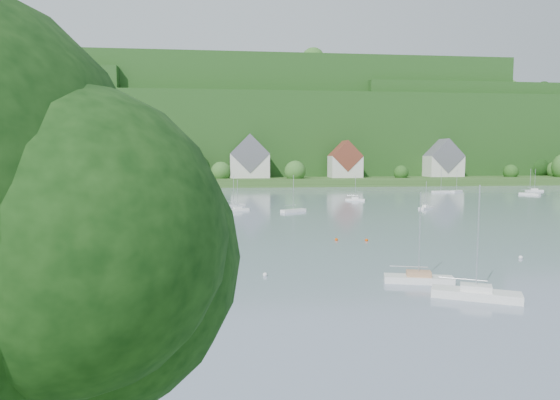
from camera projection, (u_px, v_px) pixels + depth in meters
name	position (u px, v px, depth m)	size (l,w,h in m)	color
far_shore_strip	(237.00, 180.00, 213.71)	(600.00, 60.00, 3.00)	#2E511E
forested_ridge	(235.00, 137.00, 279.65)	(620.00, 181.22, 69.89)	#173B13
village_building_0	(99.00, 162.00, 194.04)	(14.00, 10.40, 16.00)	silver
village_building_1	(164.00, 164.00, 198.85)	(12.00, 9.36, 14.00)	silver
village_building_2	(249.00, 160.00, 201.58)	(16.00, 11.44, 18.00)	silver
village_building_3	(345.00, 162.00, 204.09)	(13.00, 10.40, 15.50)	silver
village_building_4	(443.00, 161.00, 213.00)	(15.00, 10.40, 16.50)	silver
near_sailboat_1	(141.00, 304.00, 38.95)	(6.09, 2.54, 7.98)	#184E92
near_sailboat_2	(419.00, 278.00, 46.98)	(6.76, 3.48, 8.78)	white
near_sailboat_4	(476.00, 293.00, 41.73)	(7.39, 5.08, 9.80)	white
mooring_buoy_0	(191.00, 333.00, 33.65)	(0.41, 0.41, 0.41)	#EB4700
mooring_buoy_1	(265.00, 276.00, 49.63)	(0.47, 0.47, 0.47)	white
mooring_buoy_2	(366.00, 241.00, 69.82)	(0.46, 0.46, 0.46)	#EB4700
mooring_buoy_3	(336.00, 241.00, 70.23)	(0.46, 0.46, 0.46)	#EB4700
mooring_buoy_4	(521.00, 259.00, 58.00)	(0.47, 0.47, 0.47)	white
mooring_buoy_5	(150.00, 272.00, 51.18)	(0.39, 0.39, 0.39)	#EB4700
far_sailboat_cluster	(300.00, 199.00, 131.71)	(189.25, 63.80, 8.71)	white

